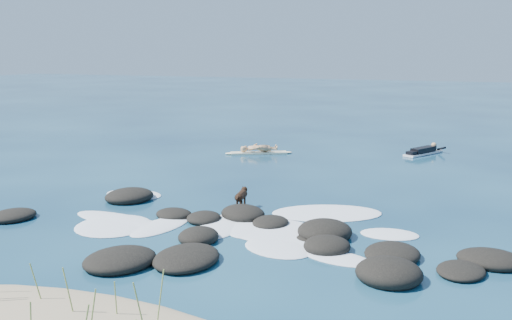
% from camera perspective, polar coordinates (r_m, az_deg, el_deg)
% --- Properties ---
extents(ground, '(160.00, 160.00, 0.00)m').
position_cam_1_polar(ground, '(16.83, -2.07, -5.64)').
color(ground, '#0A2642').
rests_on(ground, ground).
extents(dune_grass, '(4.53, 2.07, 1.22)m').
position_cam_1_polar(dune_grass, '(10.29, -20.60, -13.73)').
color(dune_grass, olive).
rests_on(dune_grass, ground).
extents(reef_rocks, '(14.35, 7.07, 0.60)m').
position_cam_1_polar(reef_rocks, '(14.66, -0.76, -7.70)').
color(reef_rocks, black).
rests_on(reef_rocks, ground).
extents(breaking_foam, '(10.58, 6.18, 0.12)m').
position_cam_1_polar(breaking_foam, '(16.07, -2.35, -6.40)').
color(breaking_foam, white).
rests_on(breaking_foam, ground).
extents(standing_surfer_rig, '(2.94, 1.72, 1.80)m').
position_cam_1_polar(standing_surfer_rig, '(26.66, 0.28, 2.12)').
color(standing_surfer_rig, '#F4ECC3').
rests_on(standing_surfer_rig, ground).
extents(paddling_surfer_rig, '(1.81, 2.56, 0.47)m').
position_cam_1_polar(paddling_surfer_rig, '(27.78, 16.43, 0.87)').
color(paddling_surfer_rig, white).
rests_on(paddling_surfer_rig, ground).
extents(dog, '(0.35, 1.06, 0.67)m').
position_cam_1_polar(dog, '(17.38, -1.47, -3.57)').
color(dog, black).
rests_on(dog, ground).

